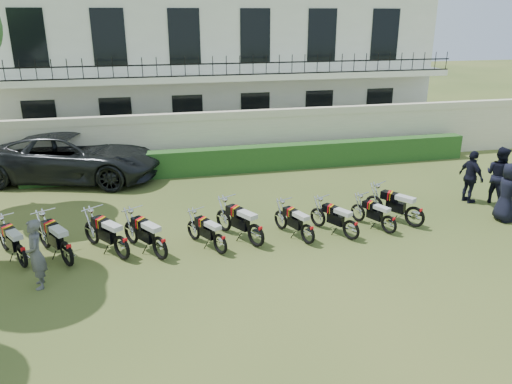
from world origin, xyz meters
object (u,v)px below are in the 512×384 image
motorcycle_9 (415,212)px  suv (73,156)px  officer_5 (471,177)px  motorcycle_1 (66,248)px  motorcycle_7 (351,225)px  motorcycle_0 (21,251)px  motorcycle_8 (389,220)px  officer_3 (508,192)px  motorcycle_2 (121,242)px  motorcycle_5 (256,230)px  inspector (36,254)px  motorcycle_3 (160,242)px  motorcycle_6 (308,229)px  motorcycle_4 (220,239)px  officer_4 (499,175)px

motorcycle_9 → suv: 12.47m
suv → officer_5: 14.26m
motorcycle_1 → motorcycle_7: size_ratio=1.13×
motorcycle_7 → motorcycle_9: motorcycle_9 is taller
motorcycle_0 → motorcycle_8: motorcycle_0 is taller
motorcycle_0 → officer_3: officer_3 is taller
motorcycle_7 → suv: (-8.07, 7.50, 0.46)m
motorcycle_2 → motorcycle_5: size_ratio=0.94×
suv → inspector: (0.05, -8.21, -0.08)m
motorcycle_1 → motorcycle_7: bearing=-31.3°
motorcycle_8 → motorcycle_7: bearing=161.7°
motorcycle_8 → officer_3: officer_3 is taller
suv → officer_5: (13.12, -5.58, -0.03)m
motorcycle_3 → officer_3: bearing=-30.3°
motorcycle_0 → inspector: bearing=-91.6°
motorcycle_8 → inspector: bearing=160.2°
motorcycle_5 → suv: 9.11m
motorcycle_6 → motorcycle_7: bearing=-22.0°
motorcycle_6 → officer_5: size_ratio=0.96×
motorcycle_7 → officer_3: officer_3 is taller
motorcycle_4 → suv: size_ratio=0.24×
motorcycle_0 → motorcycle_3: (3.34, -0.34, 0.02)m
officer_5 → suv: bearing=60.3°
motorcycle_7 → motorcycle_3: bearing=151.8°
officer_3 → motorcycle_2: bearing=94.7°
officer_3 → motorcycle_1: bearing=95.0°
inspector → officer_4: 14.11m
motorcycle_1 → officer_3: size_ratio=1.01×
officer_3 → officer_5: size_ratio=1.03×
motorcycle_6 → officer_4: (7.16, 1.64, 0.51)m
motorcycle_2 → inspector: size_ratio=1.03×
inspector → motorcycle_9: bearing=84.8°
officer_3 → suv: bearing=65.7°
motorcycle_4 → officer_5: officer_5 is taller
inspector → officer_3: officer_3 is taller
officer_5 → motorcycle_2: bearing=92.0°
inspector → officer_3: (13.15, 0.99, 0.08)m
motorcycle_3 → officer_4: bearing=-23.4°
inspector → motorcycle_6: bearing=84.7°
motorcycle_2 → officer_3: officer_3 is taller
motorcycle_6 → motorcycle_7: size_ratio=1.04×
motorcycle_2 → motorcycle_4: bearing=-41.5°
motorcycle_3 → motorcycle_5: bearing=-27.9°
officer_5 → officer_4: bearing=-114.2°
motorcycle_1 → officer_3: officer_3 is taller
motorcycle_5 → officer_3: bearing=-28.1°
motorcycle_4 → suv: bearing=91.4°
suv → motorcycle_8: bearing=-112.0°
motorcycle_5 → motorcycle_8: bearing=-29.2°
officer_5 → inspector: bearing=94.7°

